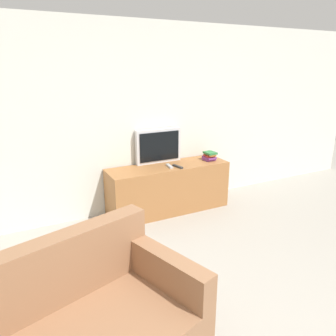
{
  "coord_description": "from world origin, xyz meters",
  "views": [
    {
      "loc": [
        -1.41,
        -1.19,
        2.01
      ],
      "look_at": [
        0.29,
        2.13,
        0.85
      ],
      "focal_mm": 35.0,
      "sensor_mm": 36.0,
      "label": 1
    }
  ],
  "objects_px": {
    "book_stack": "(209,156)",
    "remote_on_stand": "(169,166)",
    "television": "(158,146)",
    "tv_stand": "(168,188)",
    "remote_secondary": "(178,167)"
  },
  "relations": [
    {
      "from": "television",
      "to": "remote_on_stand",
      "type": "height_order",
      "value": "television"
    },
    {
      "from": "tv_stand",
      "to": "remote_on_stand",
      "type": "relative_size",
      "value": 9.21
    },
    {
      "from": "television",
      "to": "book_stack",
      "type": "bearing_deg",
      "value": -18.53
    },
    {
      "from": "remote_on_stand",
      "to": "remote_secondary",
      "type": "xyz_separation_m",
      "value": [
        0.09,
        -0.07,
        0.0
      ]
    },
    {
      "from": "tv_stand",
      "to": "book_stack",
      "type": "bearing_deg",
      "value": -2.5
    },
    {
      "from": "tv_stand",
      "to": "book_stack",
      "type": "distance_m",
      "value": 0.78
    },
    {
      "from": "book_stack",
      "to": "tv_stand",
      "type": "bearing_deg",
      "value": 177.5
    },
    {
      "from": "tv_stand",
      "to": "television",
      "type": "xyz_separation_m",
      "value": [
        -0.05,
        0.21,
        0.58
      ]
    },
    {
      "from": "television",
      "to": "book_stack",
      "type": "height_order",
      "value": "television"
    },
    {
      "from": "television",
      "to": "book_stack",
      "type": "relative_size",
      "value": 3.33
    },
    {
      "from": "remote_secondary",
      "to": "television",
      "type": "bearing_deg",
      "value": 110.42
    },
    {
      "from": "television",
      "to": "remote_secondary",
      "type": "distance_m",
      "value": 0.44
    },
    {
      "from": "book_stack",
      "to": "remote_on_stand",
      "type": "height_order",
      "value": "book_stack"
    },
    {
      "from": "book_stack",
      "to": "television",
      "type": "bearing_deg",
      "value": 161.47
    },
    {
      "from": "tv_stand",
      "to": "remote_secondary",
      "type": "height_order",
      "value": "remote_secondary"
    }
  ]
}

